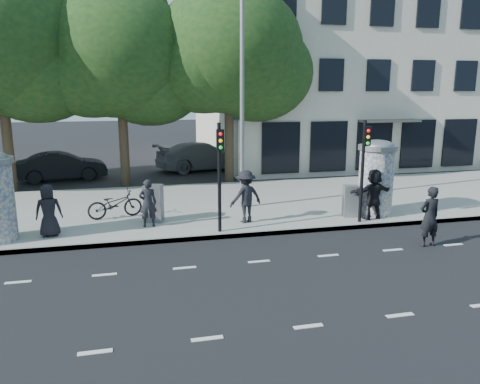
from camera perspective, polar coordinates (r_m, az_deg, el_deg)
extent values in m
plane|color=black|center=(11.46, 4.24, -10.91)|extent=(120.00, 120.00, 0.00)
cube|color=gray|center=(18.36, -2.77, -1.60)|extent=(40.00, 8.00, 0.15)
cube|color=slate|center=(14.64, 0.07, -5.27)|extent=(40.00, 0.10, 0.16)
cube|color=silver|center=(9.59, 8.33, -15.91)|extent=(32.00, 0.12, 0.01)
cube|color=silver|center=(12.70, 2.33, -8.47)|extent=(32.00, 0.12, 0.01)
cylinder|color=beige|center=(17.26, 16.21, 1.17)|extent=(1.20, 1.20, 2.30)
cylinder|color=slate|center=(17.07, 16.46, 5.22)|extent=(1.36, 1.36, 0.16)
ellipsoid|color=slate|center=(17.06, 16.48, 5.49)|extent=(1.10, 1.10, 0.38)
cylinder|color=black|center=(14.36, -2.53, 1.68)|extent=(0.11, 0.11, 3.40)
cube|color=black|center=(14.01, -2.44, 6.37)|extent=(0.22, 0.14, 0.62)
cylinder|color=black|center=(15.95, 14.68, 2.37)|extent=(0.11, 0.11, 3.40)
cube|color=black|center=(15.63, 15.23, 6.59)|extent=(0.22, 0.14, 0.62)
cylinder|color=slate|center=(17.19, 0.25, 11.19)|extent=(0.16, 0.16, 8.00)
cylinder|color=#38281C|center=(23.23, -26.49, 5.82)|extent=(0.44, 0.44, 4.73)
cylinder|color=#38281C|center=(22.83, -13.99, 6.27)|extent=(0.44, 0.44, 4.41)
ellipsoid|color=black|center=(22.77, -14.52, 15.99)|extent=(6.80, 6.80, 5.78)
cylinder|color=#38281C|center=(22.92, -1.33, 6.88)|extent=(0.44, 0.44, 4.59)
ellipsoid|color=black|center=(22.87, -1.38, 16.97)|extent=(7.00, 7.00, 5.95)
cube|color=#C0B6A1|center=(33.68, 14.08, 14.63)|extent=(20.00, 15.00, 12.00)
cube|color=black|center=(27.29, 20.83, 5.51)|extent=(18.00, 0.10, 2.60)
cube|color=#59544C|center=(25.81, 17.76, 8.28)|extent=(3.20, 0.90, 0.12)
cube|color=#194C8C|center=(23.22, 1.03, 9.19)|extent=(1.60, 0.06, 0.30)
imported|color=black|center=(15.23, -22.30, -2.10)|extent=(0.83, 0.58, 1.60)
imported|color=black|center=(15.36, -11.16, -1.34)|extent=(0.59, 0.40, 1.56)
imported|color=black|center=(15.55, 0.72, -0.55)|extent=(1.27, 0.92, 1.76)
imported|color=black|center=(16.60, 15.96, -0.23)|extent=(1.66, 0.71, 1.74)
imported|color=black|center=(14.71, 22.11, -2.79)|extent=(0.69, 0.49, 1.79)
imported|color=black|center=(16.74, -15.00, -1.42)|extent=(1.07, 1.97, 0.98)
cube|color=slate|center=(15.95, -10.50, -1.37)|extent=(0.71, 0.61, 1.26)
cube|color=gray|center=(16.75, 13.37, -1.08)|extent=(0.60, 0.49, 1.11)
imported|color=black|center=(25.31, -20.87, 2.97)|extent=(2.15, 4.48, 1.42)
imported|color=slate|center=(26.78, -4.55, 4.40)|extent=(3.41, 5.74, 1.56)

